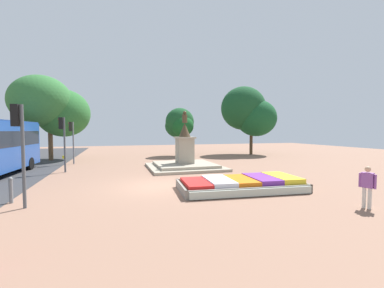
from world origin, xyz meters
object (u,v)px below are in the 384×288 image
traffic_light_near_crossing (19,136)px  pedestrian_with_handbag (367,184)px  flower_planter (242,184)px  traffic_light_mid_block (63,135)px  kerb_bollard_mid_b (11,190)px  statue_monument (185,160)px  traffic_light_far_corner (72,135)px

traffic_light_near_crossing → pedestrian_with_handbag: 12.85m
flower_planter → pedestrian_with_handbag: bearing=-52.8°
traffic_light_mid_block → kerb_bollard_mid_b: (-0.57, -7.60, -2.04)m
traffic_light_mid_block → statue_monument: bearing=-3.5°
pedestrian_with_handbag → kerb_bollard_mid_b: bearing=160.3°
traffic_light_mid_block → traffic_light_far_corner: (-0.11, 4.56, -0.06)m
statue_monument → traffic_light_near_crossing: (-8.39, -7.97, 2.01)m
statue_monument → pedestrian_with_handbag: size_ratio=3.45×
traffic_light_near_crossing → pedestrian_with_handbag: (12.18, -3.68, -1.78)m
traffic_light_near_crossing → traffic_light_mid_block: (-0.07, 8.49, -0.08)m
statue_monument → traffic_light_far_corner: (-8.56, 5.08, 1.86)m
kerb_bollard_mid_b → traffic_light_mid_block: bearing=85.7°
flower_planter → traffic_light_mid_block: traffic_light_mid_block is taller
traffic_light_near_crossing → kerb_bollard_mid_b: bearing=125.3°
traffic_light_near_crossing → traffic_light_mid_block: traffic_light_near_crossing is taller
flower_planter → kerb_bollard_mid_b: kerb_bollard_mid_b is taller
pedestrian_with_handbag → kerb_bollard_mid_b: pedestrian_with_handbag is taller
statue_monument → pedestrian_with_handbag: 12.26m
statue_monument → traffic_light_mid_block: statue_monument is taller
traffic_light_far_corner → kerb_bollard_mid_b: (-0.46, -12.16, -1.98)m
flower_planter → pedestrian_with_handbag: pedestrian_with_handbag is taller
flower_planter → statue_monument: statue_monument is taller
statue_monument → traffic_light_mid_block: (-8.46, 0.52, 1.92)m
statue_monument → traffic_light_mid_block: size_ratio=1.43×
traffic_light_near_crossing → kerb_bollard_mid_b: (-0.64, 0.90, -2.12)m
flower_planter → traffic_light_near_crossing: bearing=-178.3°
flower_planter → pedestrian_with_handbag: 5.00m
statue_monument → kerb_bollard_mid_b: statue_monument is taller
traffic_light_far_corner → pedestrian_with_handbag: size_ratio=2.30×
kerb_bollard_mid_b → traffic_light_far_corner: bearing=87.8°
kerb_bollard_mid_b → traffic_light_near_crossing: bearing=-54.7°
pedestrian_with_handbag → statue_monument: bearing=108.0°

